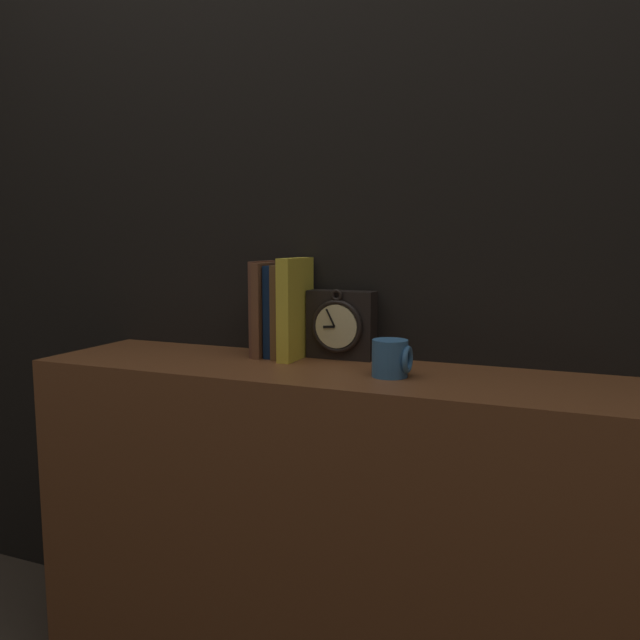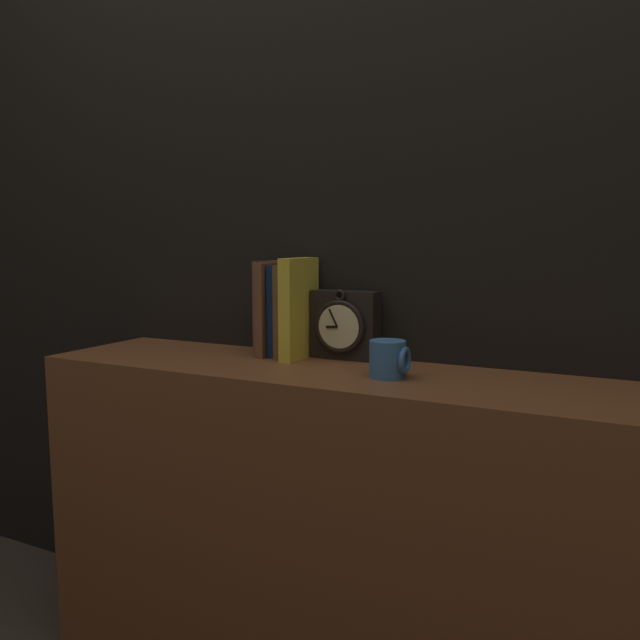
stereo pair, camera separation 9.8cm
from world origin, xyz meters
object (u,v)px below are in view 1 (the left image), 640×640
at_px(book_slot0_brown, 262,308).
at_px(book_slot3_brown, 286,311).
at_px(clock, 340,325).
at_px(book_slot2_navy, 277,311).
at_px(book_slot4_yellow, 295,309).
at_px(book_slot1_brown, 267,309).
at_px(mug, 391,358).

relative_size(book_slot0_brown, book_slot3_brown, 1.04).
distance_m(clock, book_slot3_brown, 0.14).
relative_size(book_slot2_navy, book_slot4_yellow, 0.92).
bearing_deg(book_slot4_yellow, clock, 22.91).
bearing_deg(book_slot3_brown, book_slot1_brown, -177.97).
bearing_deg(book_slot3_brown, book_slot2_navy, 169.61).
distance_m(book_slot1_brown, mug, 0.39).
bearing_deg(book_slot0_brown, book_slot1_brown, -13.75).
bearing_deg(book_slot1_brown, book_slot0_brown, 166.25).
bearing_deg(book_slot4_yellow, book_slot3_brown, 158.14).
xyz_separation_m(book_slot2_navy, mug, (0.34, -0.13, -0.08)).
distance_m(book_slot0_brown, mug, 0.41).
bearing_deg(book_slot0_brown, book_slot4_yellow, -8.30).
relative_size(book_slot0_brown, book_slot2_navy, 1.04).
height_order(book_slot2_navy, book_slot4_yellow, book_slot4_yellow).
distance_m(clock, book_slot4_yellow, 0.12).
distance_m(clock, book_slot0_brown, 0.21).
bearing_deg(book_slot3_brown, book_slot4_yellow, -21.86).
relative_size(clock, book_slot2_navy, 0.76).
bearing_deg(book_slot2_navy, mug, -21.16).
xyz_separation_m(book_slot1_brown, book_slot2_navy, (0.02, 0.01, -0.00)).
height_order(clock, book_slot1_brown, book_slot1_brown).
relative_size(clock, mug, 2.10).
height_order(clock, mug, clock).
xyz_separation_m(clock, book_slot3_brown, (-0.13, -0.03, 0.03)).
distance_m(clock, mug, 0.24).
relative_size(book_slot1_brown, mug, 2.84).
xyz_separation_m(book_slot1_brown, book_slot3_brown, (0.05, 0.00, -0.00)).
height_order(book_slot4_yellow, mug, book_slot4_yellow).
distance_m(book_slot3_brown, mug, 0.35).
bearing_deg(mug, book_slot2_navy, 158.84).
bearing_deg(book_slot1_brown, book_slot3_brown, 2.03).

